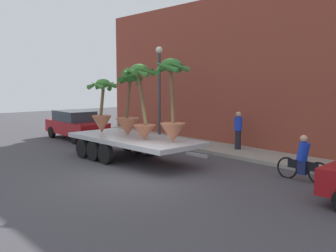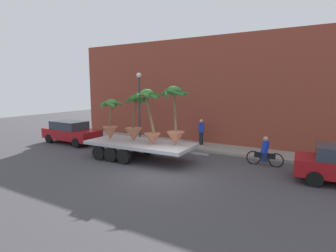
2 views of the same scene
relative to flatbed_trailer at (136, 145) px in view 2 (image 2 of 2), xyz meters
name	(u,v)px [view 2 (image 2 of 2)]	position (x,y,z in m)	size (l,w,h in m)	color
ground_plane	(162,174)	(2.68, -1.62, -0.77)	(60.00, 60.00, 0.00)	#423F44
sidewalk	(211,148)	(2.68, 4.48, -0.70)	(24.00, 2.20, 0.15)	gray
building_facade	(222,91)	(2.68, 6.18, 2.91)	(24.00, 1.20, 7.36)	brown
flatbed_trailer	(136,145)	(0.00, 0.00, 0.00)	(7.06, 2.75, 0.98)	#B7BABF
potted_palm_rear	(150,116)	(1.01, -0.11, 1.69)	(1.42, 1.52, 2.91)	#B26647
potted_palm_middle	(111,122)	(-1.59, -0.29, 1.22)	(1.24, 1.34, 2.34)	#B26647
potted_palm_front	(175,119)	(2.30, 0.29, 1.60)	(1.50, 1.53, 3.07)	#B26647
potted_palm_extra	(134,123)	(-0.19, 0.11, 1.24)	(1.34, 1.34, 2.59)	#B26647
cyclist	(265,153)	(6.44, 2.30, -0.11)	(1.84, 0.36, 1.54)	black
trailing_car	(71,132)	(-6.62, 1.05, 0.05)	(4.47, 1.91, 1.58)	maroon
pedestrian_near_gate	(201,131)	(1.86, 4.70, 0.27)	(0.36, 0.36, 1.71)	black
street_lamp	(139,98)	(-2.50, 3.68, 2.46)	(0.36, 0.36, 4.83)	#383D42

